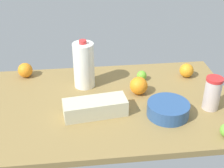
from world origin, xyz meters
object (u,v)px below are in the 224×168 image
at_px(mixing_bowl, 168,109).
at_px(egg_carton, 95,107).
at_px(tumbler_cup, 212,93).
at_px(orange_near_front, 187,70).
at_px(milk_jug, 84,65).
at_px(orange_far_back, 139,86).
at_px(lime_by_jug, 142,76).
at_px(orange_loose, 25,70).

relative_size(mixing_bowl, egg_carton, 0.67).
bearing_deg(tumbler_cup, orange_near_front, 92.70).
distance_m(mixing_bowl, egg_carton, 0.33).
bearing_deg(egg_carton, mixing_bowl, -15.08).
relative_size(milk_jug, orange_far_back, 2.85).
distance_m(egg_carton, tumbler_cup, 0.54).
distance_m(tumbler_cup, orange_far_back, 0.35).
bearing_deg(mixing_bowl, orange_far_back, 116.08).
distance_m(milk_jug, lime_by_jug, 0.32).
distance_m(tumbler_cup, orange_loose, 0.98).
xyz_separation_m(orange_near_front, lime_by_jug, (-0.25, -0.01, -0.01)).
bearing_deg(tumbler_cup, lime_by_jug, 131.51).
bearing_deg(orange_far_back, egg_carton, -146.01).
bearing_deg(orange_near_front, tumbler_cup, -87.30).
height_order(egg_carton, orange_far_back, orange_far_back).
height_order(milk_jug, orange_near_front, milk_jug).
height_order(mixing_bowl, orange_far_back, orange_far_back).
bearing_deg(orange_far_back, tumbler_cup, -28.20).
xyz_separation_m(orange_near_front, orange_loose, (-0.88, 0.10, 0.00)).
bearing_deg(mixing_bowl, egg_carton, 172.22).
bearing_deg(tumbler_cup, milk_jug, 154.33).
xyz_separation_m(egg_carton, milk_jug, (-0.04, 0.26, 0.08)).
height_order(tumbler_cup, orange_near_front, tumbler_cup).
bearing_deg(milk_jug, orange_loose, 157.36).
height_order(mixing_bowl, milk_jug, milk_jug).
bearing_deg(lime_by_jug, milk_jug, -175.51).
bearing_deg(tumbler_cup, egg_carton, 178.74).
distance_m(tumbler_cup, orange_near_front, 0.31).
xyz_separation_m(egg_carton, orange_near_front, (0.52, 0.30, 0.00)).
distance_m(milk_jug, orange_far_back, 0.30).
distance_m(milk_jug, orange_loose, 0.35).
bearing_deg(lime_by_jug, mixing_bowl, -80.81).
height_order(orange_near_front, orange_loose, orange_loose).
relative_size(milk_jug, orange_loose, 3.21).
xyz_separation_m(orange_loose, orange_far_back, (0.58, -0.24, 0.00)).
distance_m(mixing_bowl, orange_near_front, 0.39).
height_order(egg_carton, tumbler_cup, tumbler_cup).
bearing_deg(milk_jug, mixing_bowl, -40.40).
height_order(mixing_bowl, orange_loose, orange_loose).
bearing_deg(milk_jug, tumbler_cup, -25.67).
bearing_deg(orange_near_front, orange_loose, 173.48).
xyz_separation_m(milk_jug, orange_near_front, (0.56, 0.03, -0.08)).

